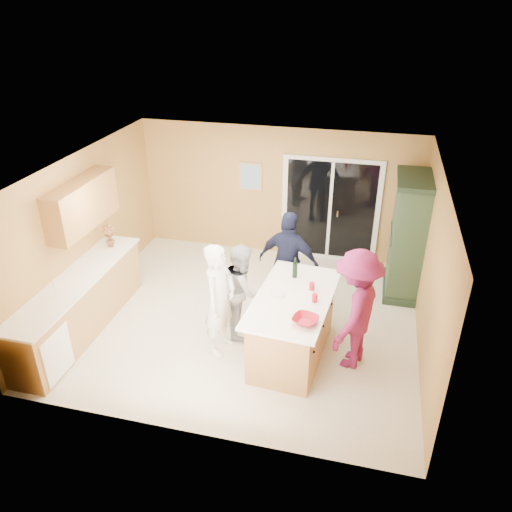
% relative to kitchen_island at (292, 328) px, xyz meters
% --- Properties ---
extents(floor, '(5.50, 5.50, 0.00)m').
position_rel_kitchen_island_xyz_m(floor, '(-0.90, 0.70, -0.47)').
color(floor, silver).
rests_on(floor, ground).
extents(ceiling, '(5.50, 5.00, 0.10)m').
position_rel_kitchen_island_xyz_m(ceiling, '(-0.90, 0.70, 2.13)').
color(ceiling, silver).
rests_on(ceiling, wall_back).
extents(wall_back, '(5.50, 0.10, 2.60)m').
position_rel_kitchen_island_xyz_m(wall_back, '(-0.90, 3.20, 0.83)').
color(wall_back, '#E9B760').
rests_on(wall_back, ground).
extents(wall_front, '(5.50, 0.10, 2.60)m').
position_rel_kitchen_island_xyz_m(wall_front, '(-0.90, -1.80, 0.83)').
color(wall_front, '#E9B760').
rests_on(wall_front, ground).
extents(wall_left, '(0.10, 5.00, 2.60)m').
position_rel_kitchen_island_xyz_m(wall_left, '(-3.65, 0.70, 0.83)').
color(wall_left, '#E9B760').
rests_on(wall_left, ground).
extents(wall_right, '(0.10, 5.00, 2.60)m').
position_rel_kitchen_island_xyz_m(wall_right, '(1.85, 0.70, 0.83)').
color(wall_right, '#E9B760').
rests_on(wall_right, ground).
extents(left_cabinet_run, '(0.65, 3.05, 1.24)m').
position_rel_kitchen_island_xyz_m(left_cabinet_run, '(-3.35, -0.35, -0.01)').
color(left_cabinet_run, '#B68147').
rests_on(left_cabinet_run, floor).
extents(upper_cabinets, '(0.35, 1.60, 0.75)m').
position_rel_kitchen_island_xyz_m(upper_cabinets, '(-3.47, 0.50, 1.40)').
color(upper_cabinets, '#B68147').
rests_on(upper_cabinets, wall_left).
extents(sliding_door, '(1.90, 0.07, 2.10)m').
position_rel_kitchen_island_xyz_m(sliding_door, '(0.15, 3.16, 0.58)').
color(sliding_door, silver).
rests_on(sliding_door, floor).
extents(framed_picture, '(0.46, 0.04, 0.56)m').
position_rel_kitchen_island_xyz_m(framed_picture, '(-1.45, 3.18, 1.13)').
color(framed_picture, tan).
rests_on(framed_picture, wall_back).
extents(kitchen_island, '(1.20, 2.00, 1.01)m').
position_rel_kitchen_island_xyz_m(kitchen_island, '(0.00, 0.00, 0.00)').
color(kitchen_island, '#B68147').
rests_on(kitchen_island, floor).
extents(green_hutch, '(0.62, 1.18, 2.16)m').
position_rel_kitchen_island_xyz_m(green_hutch, '(1.59, 2.24, 0.58)').
color(green_hutch, '#1E3223').
rests_on(green_hutch, floor).
extents(woman_white, '(0.54, 0.71, 1.75)m').
position_rel_kitchen_island_xyz_m(woman_white, '(-1.05, -0.13, 0.40)').
color(woman_white, white).
rests_on(woman_white, floor).
extents(woman_grey, '(0.74, 0.86, 1.52)m').
position_rel_kitchen_island_xyz_m(woman_grey, '(-0.86, 0.39, 0.29)').
color(woman_grey, '#ACACAF').
rests_on(woman_grey, floor).
extents(woman_navy, '(1.10, 0.60, 1.77)m').
position_rel_kitchen_island_xyz_m(woman_navy, '(-0.29, 1.19, 0.41)').
color(woman_navy, '#171B34').
rests_on(woman_navy, floor).
extents(woman_magenta, '(0.99, 1.32, 1.82)m').
position_rel_kitchen_island_xyz_m(woman_magenta, '(0.87, 0.02, 0.44)').
color(woman_magenta, '#8D1E4D').
rests_on(woman_magenta, floor).
extents(serving_bowl, '(0.40, 0.40, 0.08)m').
position_rel_kitchen_island_xyz_m(serving_bowl, '(0.25, -0.58, 0.58)').
color(serving_bowl, '#AC131F').
rests_on(serving_bowl, kitchen_island).
extents(tulip_vase, '(0.25, 0.19, 0.43)m').
position_rel_kitchen_island_xyz_m(tulip_vase, '(-3.35, 0.91, 0.68)').
color(tulip_vase, red).
rests_on(tulip_vase, left_cabinet_run).
extents(tumbler_near, '(0.09, 0.09, 0.12)m').
position_rel_kitchen_island_xyz_m(tumbler_near, '(0.30, -0.05, 0.59)').
color(tumbler_near, '#AC131F').
rests_on(tumbler_near, kitchen_island).
extents(tumbler_far, '(0.08, 0.08, 0.11)m').
position_rel_kitchen_island_xyz_m(tumbler_far, '(0.22, 0.25, 0.59)').
color(tumbler_far, '#AC131F').
rests_on(tumbler_far, kitchen_island).
extents(wine_bottle, '(0.08, 0.08, 0.33)m').
position_rel_kitchen_island_xyz_m(wine_bottle, '(-0.08, 0.55, 0.66)').
color(wine_bottle, black).
rests_on(wine_bottle, kitchen_island).
extents(white_plate, '(0.28, 0.28, 0.01)m').
position_rel_kitchen_island_xyz_m(white_plate, '(-0.23, 0.02, 0.54)').
color(white_plate, silver).
rests_on(white_plate, kitchen_island).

